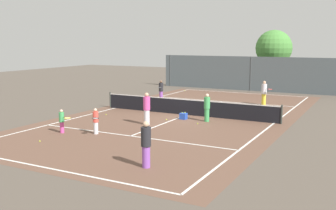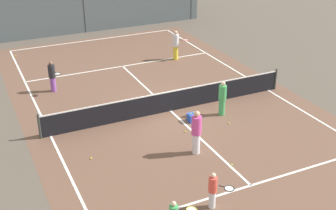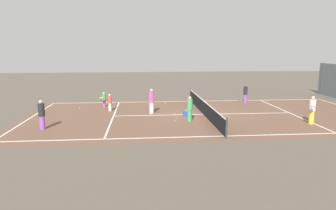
# 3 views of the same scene
# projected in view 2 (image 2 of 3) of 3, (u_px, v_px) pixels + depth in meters

# --- Properties ---
(ground_plane) EXTENTS (80.00, 80.00, 0.00)m
(ground_plane) POSITION_uv_depth(u_px,v_px,m) (171.00, 111.00, 20.61)
(ground_plane) COLOR brown
(court_surface) EXTENTS (13.00, 25.00, 0.01)m
(court_surface) POSITION_uv_depth(u_px,v_px,m) (171.00, 111.00, 20.61)
(court_surface) COLOR brown
(court_surface) RESTS_ON ground_plane
(tennis_net) EXTENTS (11.90, 0.10, 1.10)m
(tennis_net) POSITION_uv_depth(u_px,v_px,m) (171.00, 101.00, 20.39)
(tennis_net) COLOR #333833
(tennis_net) RESTS_ON ground_plane
(perimeter_fence) EXTENTS (18.00, 0.12, 3.20)m
(perimeter_fence) POSITION_uv_depth(u_px,v_px,m) (84.00, 10.00, 31.32)
(perimeter_fence) COLOR #515B60
(perimeter_fence) RESTS_ON ground_plane
(player_0) EXTENTS (0.57, 0.92, 1.59)m
(player_0) POSITION_uv_depth(u_px,v_px,m) (52.00, 76.00, 22.28)
(player_0) COLOR purple
(player_0) RESTS_ON ground_plane
(player_1) EXTENTS (0.35, 0.35, 1.63)m
(player_1) POSITION_uv_depth(u_px,v_px,m) (222.00, 98.00, 19.92)
(player_1) COLOR #3FA559
(player_1) RESTS_ON ground_plane
(player_3) EXTENTS (0.92, 0.73, 1.77)m
(player_3) POSITION_uv_depth(u_px,v_px,m) (176.00, 45.00, 26.52)
(player_3) COLOR yellow
(player_3) RESTS_ON ground_plane
(player_4) EXTENTS (0.70, 0.79, 1.30)m
(player_4) POSITION_uv_depth(u_px,v_px,m) (213.00, 190.00, 14.06)
(player_4) COLOR silver
(player_4) RESTS_ON ground_plane
(player_5) EXTENTS (0.38, 0.38, 1.80)m
(player_5) POSITION_uv_depth(u_px,v_px,m) (196.00, 132.00, 16.92)
(player_5) COLOR silver
(player_5) RESTS_ON ground_plane
(ball_crate) EXTENTS (0.39, 0.37, 0.43)m
(ball_crate) POSITION_uv_depth(u_px,v_px,m) (192.00, 118.00, 19.61)
(ball_crate) COLOR blue
(ball_crate) RESTS_ON ground_plane
(tennis_ball_1) EXTENTS (0.07, 0.07, 0.07)m
(tennis_ball_1) POSITION_uv_depth(u_px,v_px,m) (185.00, 132.00, 18.78)
(tennis_ball_1) COLOR #CCE533
(tennis_ball_1) RESTS_ON ground_plane
(tennis_ball_2) EXTENTS (0.07, 0.07, 0.07)m
(tennis_ball_2) POSITION_uv_depth(u_px,v_px,m) (229.00, 123.00, 19.45)
(tennis_ball_2) COLOR #CCE533
(tennis_ball_2) RESTS_ON ground_plane
(tennis_ball_3) EXTENTS (0.07, 0.07, 0.07)m
(tennis_ball_3) POSITION_uv_depth(u_px,v_px,m) (91.00, 158.00, 16.91)
(tennis_ball_3) COLOR #CCE533
(tennis_ball_3) RESTS_ON ground_plane
(tennis_ball_4) EXTENTS (0.07, 0.07, 0.07)m
(tennis_ball_4) POSITION_uv_depth(u_px,v_px,m) (232.00, 165.00, 16.52)
(tennis_ball_4) COLOR #CCE533
(tennis_ball_4) RESTS_ON ground_plane
(tennis_ball_5) EXTENTS (0.07, 0.07, 0.07)m
(tennis_ball_5) POSITION_uv_depth(u_px,v_px,m) (16.00, 56.00, 27.38)
(tennis_ball_5) COLOR #CCE533
(tennis_ball_5) RESTS_ON ground_plane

